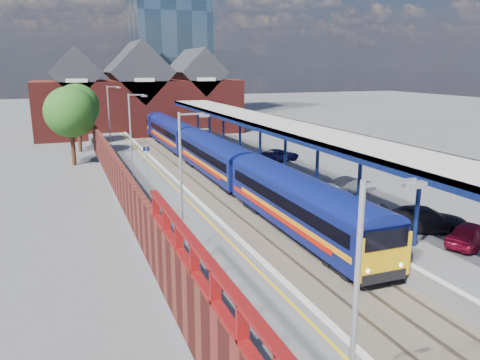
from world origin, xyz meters
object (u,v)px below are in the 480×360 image
object	(u,v)px
lamp_post_c	(132,133)
parked_car_red	(471,234)
train	(191,141)
lamp_post_a	(360,326)
parked_car_silver	(352,185)
lamp_post_d	(110,114)
platform_sign	(147,156)
lamp_post_b	(184,176)
parked_car_dark	(425,219)
parked_car_blue	(279,155)

from	to	relation	value
lamp_post_c	parked_car_red	xyz separation A→B (m)	(14.10, -20.04, -3.36)
train	lamp_post_a	size ratio (longest dim) A/B	9.42
train	parked_car_silver	size ratio (longest dim) A/B	17.45
lamp_post_d	platform_sign	size ratio (longest dim) A/B	2.80
lamp_post_b	platform_sign	bearing A→B (deg)	85.67
train	parked_car_red	xyz separation A→B (m)	(6.25, -31.77, -0.48)
parked_car_red	train	bearing A→B (deg)	-11.43
train	lamp_post_d	xyz separation A→B (m)	(-7.86, 4.26, 2.87)
train	parked_car_silver	distance (m)	21.93
parked_car_red	parked_car_silver	xyz separation A→B (m)	(0.09, 10.78, -0.01)
parked_car_dark	lamp_post_b	bearing A→B (deg)	107.89
lamp_post_b	parked_car_dark	size ratio (longest dim) A/B	1.48
lamp_post_b	parked_car_red	distance (m)	15.05
parked_car_dark	parked_car_blue	bearing A→B (deg)	21.10
platform_sign	train	bearing A→B (deg)	56.30
train	lamp_post_c	distance (m)	14.41
parked_car_silver	lamp_post_a	bearing A→B (deg)	133.02
lamp_post_a	platform_sign	bearing A→B (deg)	87.56
parked_car_red	lamp_post_d	bearing A→B (deg)	-1.18
parked_car_blue	parked_car_silver	bearing A→B (deg)	164.08
parked_car_red	parked_car_blue	bearing A→B (deg)	-23.43
parked_car_red	parked_car_silver	distance (m)	10.78
lamp_post_b	platform_sign	distance (m)	18.20
train	parked_car_dark	xyz separation A→B (m)	(5.62, -29.13, -0.44)
parked_car_red	lamp_post_c	bearing A→B (deg)	12.59
lamp_post_a	parked_car_silver	xyz separation A→B (m)	(14.19, 20.75, -3.37)
parked_car_red	parked_car_dark	bearing A→B (deg)	-9.16
lamp_post_d	parked_car_dark	xyz separation A→B (m)	(13.47, -33.39, -3.31)
lamp_post_d	parked_car_dark	bearing A→B (deg)	-68.03
lamp_post_a	parked_car_blue	world-z (taller)	lamp_post_a
train	parked_car_dark	size ratio (longest dim) A/B	13.95
lamp_post_b	parked_car_blue	xyz separation A→B (m)	(14.46, 19.56, -3.39)
lamp_post_b	train	bearing A→B (deg)	74.19
parked_car_red	parked_car_silver	size ratio (longest dim) A/B	0.99
lamp_post_a	platform_sign	distance (m)	32.11
lamp_post_c	parked_car_blue	size ratio (longest dim) A/B	1.62
lamp_post_a	parked_car_blue	bearing A→B (deg)	66.69
lamp_post_d	train	bearing A→B (deg)	-28.49
train	parked_car_blue	distance (m)	10.53
parked_car_red	parked_car_blue	distance (m)	23.59
lamp_post_b	parked_car_silver	world-z (taller)	lamp_post_b
parked_car_red	parked_car_dark	distance (m)	2.72
lamp_post_d	lamp_post_c	bearing A→B (deg)	-90.00
lamp_post_a	platform_sign	size ratio (longest dim) A/B	2.80
train	lamp_post_c	world-z (taller)	lamp_post_c
platform_sign	parked_car_dark	distance (m)	22.89
train	lamp_post_c	bearing A→B (deg)	-123.79
parked_car_silver	parked_car_dark	xyz separation A→B (m)	(-0.72, -8.14, 0.06)
parked_car_silver	parked_car_blue	size ratio (longest dim) A/B	0.87
lamp_post_d	parked_car_blue	size ratio (longest dim) A/B	1.62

